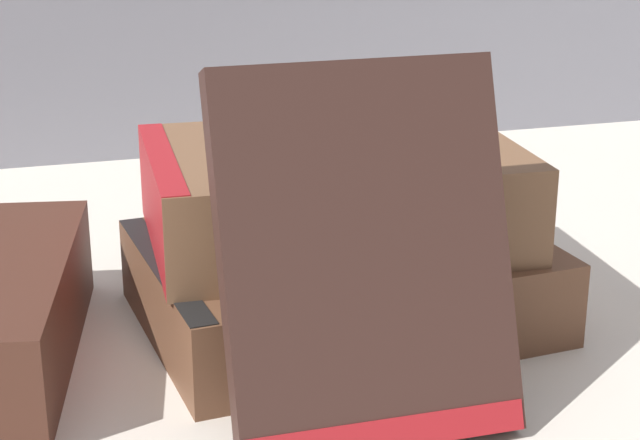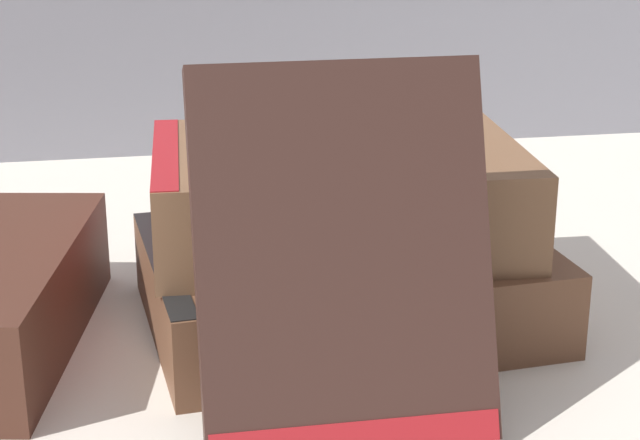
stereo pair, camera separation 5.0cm
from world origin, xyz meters
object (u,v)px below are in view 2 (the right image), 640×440
Objects in this scene: book_flat_top at (327,193)px; book_leaning_front at (338,270)px; book_flat_bottom at (334,283)px; pocket_watch at (409,137)px.

book_leaning_front is (-0.02, -0.11, 0.00)m from book_flat_top.
book_leaning_front is at bearing -105.48° from book_flat_bottom.
book_flat_bottom is 1.38× the size of book_leaning_front.
book_flat_bottom is at bearing 79.95° from book_leaning_front.
book_flat_bottom is 1.12× the size of book_flat_top.
book_leaning_front is 0.12m from pocket_watch.
book_leaning_front reaches higher than book_flat_top.
book_leaning_front is (-0.02, -0.10, 0.05)m from book_flat_bottom.
book_flat_bottom is 0.04m from book_flat_top.
book_leaning_front is at bearing -95.48° from book_flat_top.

